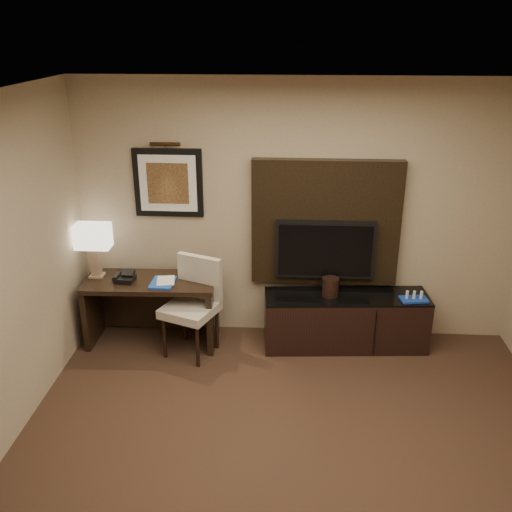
# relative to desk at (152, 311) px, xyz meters

# --- Properties ---
(floor) EXTENTS (4.50, 5.00, 0.01)m
(floor) POSITION_rel_desk_xyz_m (1.48, -2.15, -0.36)
(floor) COLOR #342017
(floor) RESTS_ON ground
(ceiling) EXTENTS (4.50, 5.00, 0.01)m
(ceiling) POSITION_rel_desk_xyz_m (1.48, -2.15, 2.34)
(ceiling) COLOR silver
(ceiling) RESTS_ON wall_back
(wall_back) EXTENTS (4.50, 0.01, 2.70)m
(wall_back) POSITION_rel_desk_xyz_m (1.48, 0.35, 0.99)
(wall_back) COLOR tan
(wall_back) RESTS_ON floor
(desk) EXTENTS (1.35, 0.61, 0.71)m
(desk) POSITION_rel_desk_xyz_m (0.00, 0.00, 0.00)
(desk) COLOR black
(desk) RESTS_ON floor
(credenza) EXTENTS (1.70, 0.59, 0.57)m
(credenza) POSITION_rel_desk_xyz_m (2.01, 0.05, -0.07)
(credenza) COLOR black
(credenza) RESTS_ON floor
(tv_wall_panel) EXTENTS (1.50, 0.12, 1.30)m
(tv_wall_panel) POSITION_rel_desk_xyz_m (1.78, 0.29, 0.91)
(tv_wall_panel) COLOR black
(tv_wall_panel) RESTS_ON wall_back
(tv) EXTENTS (1.00, 0.08, 0.60)m
(tv) POSITION_rel_desk_xyz_m (1.78, 0.19, 0.66)
(tv) COLOR black
(tv) RESTS_ON tv_wall_panel
(artwork) EXTENTS (0.70, 0.04, 0.70)m
(artwork) POSITION_rel_desk_xyz_m (0.18, 0.33, 1.29)
(artwork) COLOR black
(artwork) RESTS_ON wall_back
(picture_light) EXTENTS (0.04, 0.04, 0.30)m
(picture_light) POSITION_rel_desk_xyz_m (0.18, 0.29, 1.69)
(picture_light) COLOR #3C2713
(picture_light) RESTS_ON wall_back
(desk_chair) EXTENTS (0.66, 0.70, 1.01)m
(desk_chair) POSITION_rel_desk_xyz_m (0.44, -0.20, 0.15)
(desk_chair) COLOR #C0B5A0
(desk_chair) RESTS_ON floor
(table_lamp) EXTENTS (0.36, 0.27, 0.52)m
(table_lamp) POSITION_rel_desk_xyz_m (-0.57, 0.05, 0.62)
(table_lamp) COLOR #93755B
(table_lamp) RESTS_ON desk
(desk_phone) EXTENTS (0.20, 0.18, 0.10)m
(desk_phone) POSITION_rel_desk_xyz_m (-0.24, -0.05, 0.41)
(desk_phone) COLOR black
(desk_phone) RESTS_ON desk
(blue_folder) EXTENTS (0.23, 0.31, 0.02)m
(blue_folder) POSITION_rel_desk_xyz_m (0.15, -0.08, 0.37)
(blue_folder) COLOR #1B48B2
(blue_folder) RESTS_ON desk
(book) EXTENTS (0.18, 0.05, 0.24)m
(book) POSITION_rel_desk_xyz_m (0.09, -0.06, 0.48)
(book) COLOR beige
(book) RESTS_ON desk
(ice_bucket) EXTENTS (0.20, 0.20, 0.19)m
(ice_bucket) POSITION_rel_desk_xyz_m (1.84, 0.05, 0.31)
(ice_bucket) COLOR black
(ice_bucket) RESTS_ON credenza
(minibar_tray) EXTENTS (0.29, 0.20, 0.10)m
(minibar_tray) POSITION_rel_desk_xyz_m (2.67, -0.01, 0.27)
(minibar_tray) COLOR #193DA5
(minibar_tray) RESTS_ON credenza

